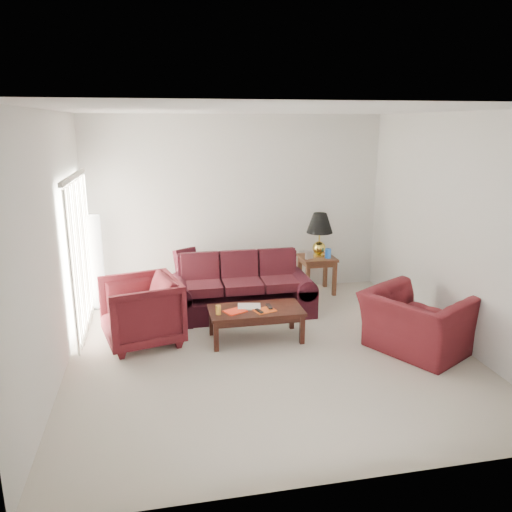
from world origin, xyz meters
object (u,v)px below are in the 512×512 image
Objects in this scene: end_table at (317,274)px; coffee_table at (256,324)px; armchair_right at (417,323)px; sofa at (241,286)px; armchair_left at (141,311)px; floor_lamp at (96,262)px.

coffee_table is (-1.42, -1.73, -0.10)m from end_table.
end_table is 2.54m from armchair_right.
coffee_table is (0.04, -0.96, -0.23)m from sofa.
sofa is 2.62m from armchair_right.
end_table is 3.32m from armchair_left.
floor_lamp is at bearing 30.38° from armchair_right.
floor_lamp is at bearing 122.70° from coffee_table.
armchair_right is at bearing -36.13° from sofa.
armchair_left is (-1.48, -0.77, -0.00)m from sofa.
armchair_left is (0.70, -1.47, -0.31)m from floor_lamp.
armchair_left reaches higher than coffee_table.
floor_lamp is (-3.63, -0.06, 0.44)m from end_table.
armchair_left is at bearing 152.38° from coffee_table.
end_table reaches higher than coffee_table.
floor_lamp is 1.21× the size of coffee_table.
sofa is 1.83× the size of armchair_right.
sofa is at bearing -152.23° from end_table.
end_table is (1.46, 0.77, -0.13)m from sofa.
floor_lamp is 4.82m from armchair_right.
floor_lamp reaches higher than coffee_table.
end_table is 3.66m from floor_lamp.
end_table is 0.51× the size of coffee_table.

